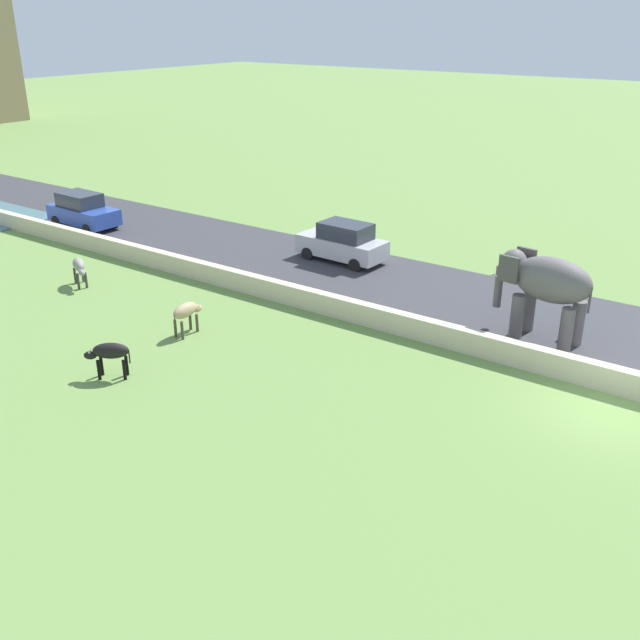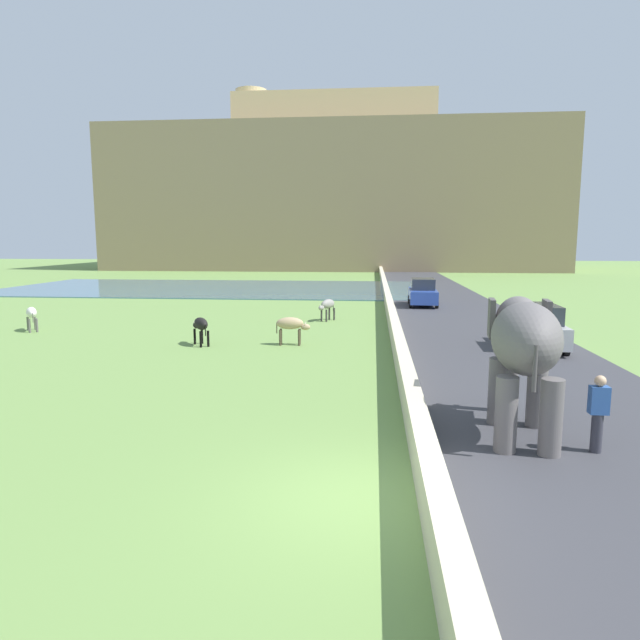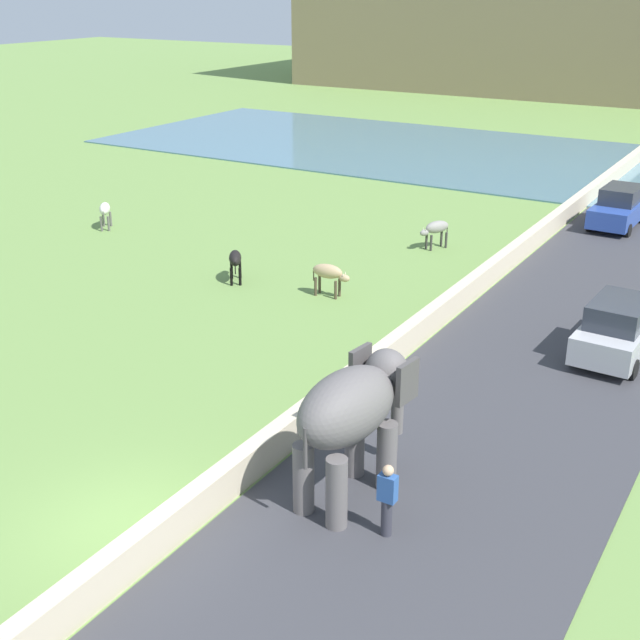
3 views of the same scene
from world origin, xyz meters
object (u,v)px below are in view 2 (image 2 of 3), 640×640
Objects in this scene: cow_white at (31,314)px; cow_black at (201,325)px; cow_grey at (327,305)px; cow_tan at (291,325)px; car_silver at (535,327)px; car_blue at (423,293)px; person_beside_elephant at (598,413)px; elephant at (524,345)px.

cow_white is 0.99× the size of cow_black.
cow_grey and cow_black have the same top height.
cow_tan is at bearing -10.05° from cow_white.
car_blue is (-3.15, 13.99, 0.00)m from car_silver.
person_beside_elephant is at bearing -99.63° from car_silver.
car_blue is at bearing 92.94° from person_beside_elephant.
person_beside_elephant is at bearing -69.04° from cow_grey.
cow_grey and cow_white have the same top height.
person_beside_elephant is at bearing -42.75° from cow_black.
cow_white is 9.39m from cow_black.
car_silver reaches higher than cow_tan.
cow_tan is at bearing 122.84° from elephant.
person_beside_elephant is 25.00m from car_blue.
cow_white is at bearing -160.84° from cow_grey.
cow_tan and cow_black have the same top height.
cow_grey is (-5.63, 17.08, -1.20)m from elephant.
car_blue is 3.07× the size of cow_black.
car_blue reaches higher than cow_white.
cow_white is at bearing -148.57° from car_blue.
car_blue is at bearing 65.02° from cow_tan.
car_silver and car_blue have the same top height.
cow_grey is 1.06× the size of cow_white.
cow_black is at bearing -173.46° from cow_tan.
car_silver reaches higher than cow_white.
cow_black is (-10.19, 9.70, -1.20)m from elephant.
car_silver is (3.12, 10.08, -1.14)m from elephant.
cow_tan is (-7.79, 11.00, -0.04)m from person_beside_elephant.
car_silver is 3.12× the size of cow_white.
elephant is 2.53× the size of cow_tan.
cow_grey is 14.36m from cow_white.
cow_grey is (-5.60, -7.00, -0.06)m from car_blue.
car_silver is at bearing 1.66° from cow_black.
person_beside_elephant is at bearing -35.23° from elephant.
elephant is 22.86m from cow_white.
cow_white is at bearing 174.17° from car_silver.
cow_black is (-11.45, 10.58, -0.04)m from person_beside_elephant.
cow_black is at bearing -121.75° from cow_grey.
cow_white is (-19.17, -11.71, -0.06)m from car_blue.
cow_tan is at bearing 179.80° from car_silver.
elephant is 18.02m from cow_grey.
car_silver is 13.32m from cow_black.
person_beside_elephant is at bearing -32.94° from cow_white.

